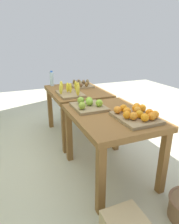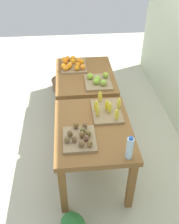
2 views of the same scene
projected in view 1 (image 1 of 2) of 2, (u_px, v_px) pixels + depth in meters
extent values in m
plane|color=beige|center=(91.00, 150.00, 2.85)|extent=(8.00, 8.00, 0.00)
cube|color=brown|center=(112.00, 116.00, 2.11)|extent=(1.04, 0.80, 0.06)
cube|color=brown|center=(163.00, 163.00, 1.97)|extent=(0.07, 0.07, 0.69)
cube|color=brown|center=(116.00, 127.00, 2.76)|extent=(0.07, 0.07, 0.69)
cube|color=brown|center=(101.00, 181.00, 1.72)|extent=(0.07, 0.07, 0.69)
cube|color=brown|center=(69.00, 136.00, 2.52)|extent=(0.07, 0.07, 0.69)
cube|color=brown|center=(77.00, 92.00, 3.08)|extent=(1.04, 0.80, 0.06)
cube|color=brown|center=(109.00, 122.00, 2.94)|extent=(0.07, 0.07, 0.69)
cube|color=brown|center=(86.00, 104.00, 3.73)|extent=(0.07, 0.07, 0.69)
cube|color=brown|center=(65.00, 129.00, 2.69)|extent=(0.07, 0.07, 0.69)
cube|color=brown|center=(50.00, 109.00, 3.49)|extent=(0.07, 0.07, 0.69)
cube|color=#927953|center=(136.00, 118.00, 1.96)|extent=(0.44, 0.36, 0.03)
sphere|color=orange|center=(137.00, 110.00, 2.00)|extent=(0.08, 0.08, 0.08)
sphere|color=orange|center=(139.00, 114.00, 1.90)|extent=(0.10, 0.10, 0.08)
sphere|color=orange|center=(124.00, 108.00, 2.07)|extent=(0.10, 0.10, 0.08)
sphere|color=orange|center=(155.00, 114.00, 1.89)|extent=(0.11, 0.11, 0.08)
sphere|color=orange|center=(127.00, 115.00, 1.88)|extent=(0.11, 0.11, 0.08)
sphere|color=orange|center=(142.00, 108.00, 2.07)|extent=(0.08, 0.08, 0.08)
sphere|color=orange|center=(133.00, 116.00, 1.86)|extent=(0.08, 0.08, 0.08)
sphere|color=orange|center=(136.00, 108.00, 2.06)|extent=(0.10, 0.10, 0.08)
sphere|color=orange|center=(118.00, 110.00, 2.02)|extent=(0.09, 0.09, 0.08)
sphere|color=orange|center=(145.00, 118.00, 1.82)|extent=(0.10, 0.10, 0.08)
sphere|color=orange|center=(152.00, 116.00, 1.85)|extent=(0.11, 0.11, 0.08)
sphere|color=orange|center=(149.00, 113.00, 1.94)|extent=(0.11, 0.11, 0.08)
sphere|color=orange|center=(127.00, 111.00, 1.98)|extent=(0.11, 0.11, 0.08)
sphere|color=orange|center=(137.00, 107.00, 2.12)|extent=(0.10, 0.10, 0.08)
cube|color=#927953|center=(89.00, 107.00, 2.27)|extent=(0.40, 0.34, 0.03)
sphere|color=#90AD34|center=(82.00, 106.00, 2.14)|extent=(0.11, 0.11, 0.08)
sphere|color=#90BE32|center=(99.00, 103.00, 2.22)|extent=(0.11, 0.11, 0.08)
sphere|color=#89B13A|center=(81.00, 100.00, 2.32)|extent=(0.11, 0.11, 0.08)
sphere|color=#88BA39|center=(90.00, 102.00, 2.25)|extent=(0.11, 0.11, 0.08)
sphere|color=#88BD33|center=(89.00, 100.00, 2.32)|extent=(0.08, 0.08, 0.08)
cube|color=#927953|center=(70.00, 94.00, 2.80)|extent=(0.44, 0.32, 0.03)
ellipsoid|color=yellow|center=(76.00, 86.00, 2.90)|extent=(0.05, 0.04, 0.14)
ellipsoid|color=yellow|center=(78.00, 90.00, 2.64)|extent=(0.05, 0.05, 0.14)
ellipsoid|color=yellow|center=(78.00, 87.00, 2.82)|extent=(0.06, 0.07, 0.14)
ellipsoid|color=yellow|center=(61.00, 89.00, 2.71)|extent=(0.06, 0.06, 0.14)
ellipsoid|color=yellow|center=(70.00, 88.00, 2.77)|extent=(0.06, 0.06, 0.14)
ellipsoid|color=yellow|center=(61.00, 86.00, 2.89)|extent=(0.07, 0.07, 0.14)
ellipsoid|color=yellow|center=(68.00, 87.00, 2.81)|extent=(0.06, 0.06, 0.14)
cube|color=#927953|center=(82.00, 86.00, 3.28)|extent=(0.36, 0.32, 0.03)
ellipsoid|color=brown|center=(81.00, 84.00, 3.19)|extent=(0.06, 0.07, 0.07)
ellipsoid|color=brown|center=(77.00, 82.00, 3.28)|extent=(0.07, 0.07, 0.07)
ellipsoid|color=brown|center=(81.00, 85.00, 3.12)|extent=(0.07, 0.07, 0.07)
ellipsoid|color=brown|center=(79.00, 81.00, 3.36)|extent=(0.07, 0.07, 0.07)
ellipsoid|color=olive|center=(77.00, 83.00, 3.22)|extent=(0.07, 0.07, 0.07)
ellipsoid|color=brown|center=(80.00, 83.00, 3.25)|extent=(0.07, 0.07, 0.07)
ellipsoid|color=brown|center=(84.00, 82.00, 3.32)|extent=(0.07, 0.06, 0.07)
ellipsoid|color=brown|center=(74.00, 82.00, 3.34)|extent=(0.07, 0.07, 0.07)
ellipsoid|color=brown|center=(88.00, 83.00, 3.27)|extent=(0.07, 0.07, 0.07)
ellipsoid|color=brown|center=(87.00, 84.00, 3.15)|extent=(0.06, 0.07, 0.07)
ellipsoid|color=brown|center=(87.00, 82.00, 3.35)|extent=(0.06, 0.07, 0.07)
cylinder|color=silver|center=(52.00, 79.00, 3.32)|extent=(0.07, 0.07, 0.23)
cylinder|color=blue|center=(51.00, 72.00, 3.27)|extent=(0.04, 0.04, 0.02)
ellipsoid|color=#2D702D|center=(72.00, 106.00, 4.26)|extent=(0.41, 0.37, 0.26)
ellipsoid|color=#26702F|center=(78.00, 112.00, 4.00)|extent=(0.36, 0.34, 0.23)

